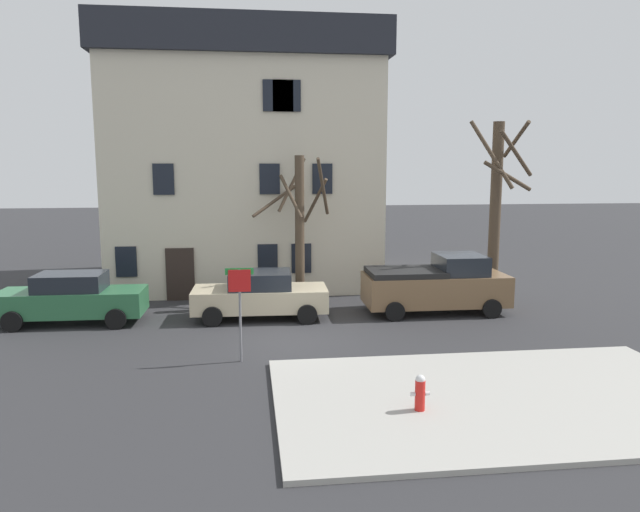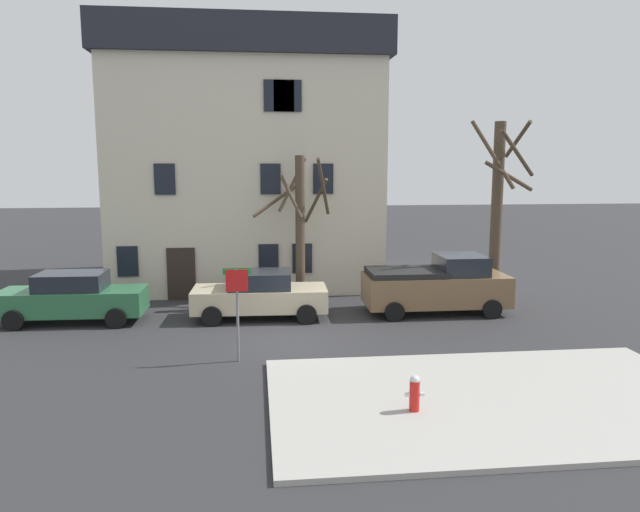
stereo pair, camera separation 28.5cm
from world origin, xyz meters
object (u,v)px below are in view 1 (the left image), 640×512
object	(u,v)px
tree_bare_near	(300,223)
fire_hydrant	(420,392)
building_main	(246,159)
pickup_truck_brown	(436,285)
street_sign_pole	(240,296)
car_beige_sedan	(260,295)
car_green_sedan	(72,298)
tree_bare_mid	(497,205)

from	to	relation	value
tree_bare_near	fire_hydrant	world-z (taller)	tree_bare_near
building_main	pickup_truck_brown	world-z (taller)	building_main
building_main	tree_bare_near	size ratio (longest dim) A/B	2.07
building_main	street_sign_pole	xyz separation A→B (m)	(-0.21, -12.13, -3.78)
street_sign_pole	building_main	bearing A→B (deg)	89.01
fire_hydrant	street_sign_pole	distance (m)	5.72
car_beige_sedan	car_green_sedan	bearing A→B (deg)	179.22
tree_bare_mid	fire_hydrant	xyz separation A→B (m)	(-6.06, -10.31, -3.28)
building_main	car_beige_sedan	distance (m)	8.92
car_green_sedan	building_main	bearing A→B (deg)	51.44
pickup_truck_brown	street_sign_pole	distance (m)	8.49
tree_bare_near	car_green_sedan	xyz separation A→B (m)	(-7.94, -1.82, -2.28)
tree_bare_near	street_sign_pole	distance (m)	7.00
car_green_sedan	fire_hydrant	world-z (taller)	car_green_sedan
car_green_sedan	pickup_truck_brown	xyz separation A→B (m)	(12.76, -0.01, 0.15)
building_main	tree_bare_mid	xyz separation A→B (m)	(9.70, -5.84, -1.80)
tree_bare_near	tree_bare_mid	distance (m)	7.72
building_main	car_beige_sedan	bearing A→B (deg)	-86.76
car_beige_sedan	pickup_truck_brown	size ratio (longest dim) A/B	0.92
building_main	car_green_sedan	world-z (taller)	building_main
car_green_sedan	pickup_truck_brown	distance (m)	12.76
building_main	fire_hydrant	world-z (taller)	building_main
building_main	car_beige_sedan	size ratio (longest dim) A/B	2.50
tree_bare_mid	pickup_truck_brown	world-z (taller)	tree_bare_mid
building_main	tree_bare_mid	world-z (taller)	building_main
building_main	street_sign_pole	world-z (taller)	building_main
building_main	tree_bare_mid	distance (m)	11.46
car_green_sedan	street_sign_pole	distance (m)	7.46
street_sign_pole	tree_bare_near	bearing A→B (deg)	71.18
building_main	tree_bare_near	xyz separation A→B (m)	(2.01, -5.62, -2.46)
tree_bare_mid	pickup_truck_brown	size ratio (longest dim) A/B	1.36
tree_bare_near	fire_hydrant	size ratio (longest dim) A/B	7.22
pickup_truck_brown	fire_hydrant	world-z (taller)	pickup_truck_brown
tree_bare_mid	street_sign_pole	distance (m)	11.90
street_sign_pole	tree_bare_mid	bearing A→B (deg)	32.41
tree_bare_mid	car_beige_sedan	xyz separation A→B (m)	(-9.27, -1.69, -2.97)
car_beige_sedan	pickup_truck_brown	xyz separation A→B (m)	(6.41, 0.08, 0.18)
tree_bare_near	tree_bare_mid	bearing A→B (deg)	-1.61
pickup_truck_brown	tree_bare_mid	bearing A→B (deg)	29.29
building_main	tree_bare_mid	size ratio (longest dim) A/B	1.68
fire_hydrant	street_sign_pole	xyz separation A→B (m)	(-3.85, 4.02, 1.30)
tree_bare_mid	car_green_sedan	xyz separation A→B (m)	(-15.63, -1.60, -2.94)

